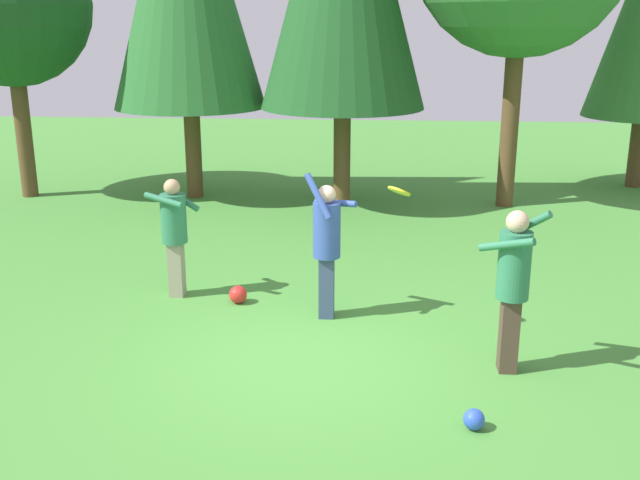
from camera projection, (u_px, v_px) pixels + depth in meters
The scene contains 8 objects.
ground_plane at pixel (305, 357), 8.40m from camera, with size 40.00×40.00×0.00m, color #478C38.
person_thrower at pixel (327, 240), 9.25m from camera, with size 0.66×0.65×1.88m.
person_catcher at pixel (513, 277), 7.79m from camera, with size 0.75×0.73×1.78m.
person_bystander at pixel (174, 228), 9.99m from camera, with size 0.68×0.64×1.62m.
frisbee at pixel (399, 191), 8.54m from camera, with size 0.37×0.37×0.15m.
ball_red at pixel (238, 295), 9.95m from camera, with size 0.24×0.24×0.24m, color red.
ball_blue at pixel (474, 419), 6.91m from camera, with size 0.20×0.20×0.20m, color blue.
tree_far_left at pixel (9, 6), 14.83m from camera, with size 3.20×3.20×5.46m.
Camera 1 is at (0.75, -7.64, 3.66)m, focal length 42.24 mm.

